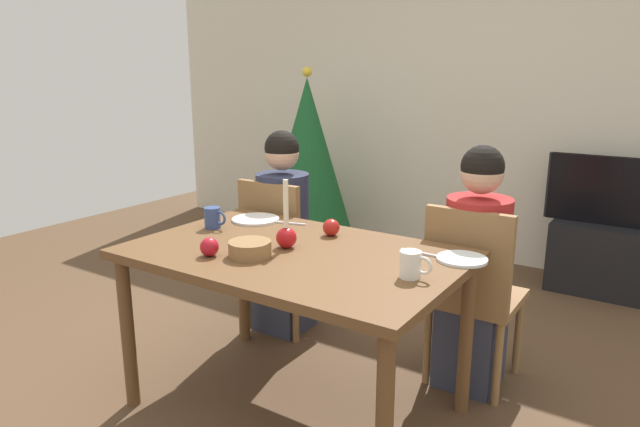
% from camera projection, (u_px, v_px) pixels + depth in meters
% --- Properties ---
extents(ground_plane, '(7.68, 7.68, 0.00)m').
position_uv_depth(ground_plane, '(296.00, 407.00, 2.60)').
color(ground_plane, brown).
extents(back_wall, '(6.40, 0.10, 2.60)m').
position_uv_depth(back_wall, '(491.00, 96.00, 4.38)').
color(back_wall, beige).
rests_on(back_wall, ground).
extents(dining_table, '(1.40, 0.90, 0.75)m').
position_uv_depth(dining_table, '(294.00, 269.00, 2.43)').
color(dining_table, brown).
rests_on(dining_table, ground).
extents(chair_left, '(0.40, 0.40, 0.90)m').
position_uv_depth(chair_left, '(280.00, 247.00, 3.25)').
color(chair_left, olive).
rests_on(chair_left, ground).
extents(chair_right, '(0.40, 0.40, 0.90)m').
position_uv_depth(chair_right, '(472.00, 287.00, 2.65)').
color(chair_right, olive).
rests_on(chair_right, ground).
extents(person_left_child, '(0.30, 0.30, 1.17)m').
position_uv_depth(person_left_child, '(283.00, 236.00, 3.26)').
color(person_left_child, '#33384C').
rests_on(person_left_child, ground).
extents(person_right_child, '(0.30, 0.30, 1.17)m').
position_uv_depth(person_right_child, '(475.00, 273.00, 2.66)').
color(person_right_child, '#33384C').
rests_on(person_right_child, ground).
extents(tv_stand, '(0.64, 0.40, 0.48)m').
position_uv_depth(tv_stand, '(600.00, 258.00, 3.90)').
color(tv_stand, black).
rests_on(tv_stand, ground).
extents(tv, '(0.79, 0.05, 0.46)m').
position_uv_depth(tv, '(609.00, 191.00, 3.79)').
color(tv, black).
rests_on(tv, tv_stand).
extents(christmas_tree, '(0.76, 0.76, 1.52)m').
position_uv_depth(christmas_tree, '(307.00, 158.00, 4.66)').
color(christmas_tree, brown).
rests_on(christmas_tree, ground).
extents(candle_centerpiece, '(0.09, 0.09, 0.30)m').
position_uv_depth(candle_centerpiece, '(286.00, 234.00, 2.43)').
color(candle_centerpiece, red).
rests_on(candle_centerpiece, dining_table).
extents(plate_left, '(0.24, 0.24, 0.01)m').
position_uv_depth(plate_left, '(256.00, 219.00, 2.89)').
color(plate_left, white).
rests_on(plate_left, dining_table).
extents(plate_right, '(0.20, 0.20, 0.01)m').
position_uv_depth(plate_right, '(462.00, 259.00, 2.29)').
color(plate_right, silver).
rests_on(plate_right, dining_table).
extents(mug_left, '(0.12, 0.08, 0.10)m').
position_uv_depth(mug_left, '(213.00, 218.00, 2.74)').
color(mug_left, '#33477F').
rests_on(mug_left, dining_table).
extents(mug_right, '(0.13, 0.08, 0.10)m').
position_uv_depth(mug_right, '(411.00, 264.00, 2.09)').
color(mug_right, white).
rests_on(mug_right, dining_table).
extents(fork_left, '(0.18, 0.06, 0.01)m').
position_uv_depth(fork_left, '(289.00, 223.00, 2.83)').
color(fork_left, silver).
rests_on(fork_left, dining_table).
extents(fork_right, '(0.18, 0.03, 0.01)m').
position_uv_depth(fork_right, '(421.00, 253.00, 2.37)').
color(fork_right, silver).
rests_on(fork_right, dining_table).
extents(bowl_walnuts, '(0.18, 0.18, 0.06)m').
position_uv_depth(bowl_walnuts, '(250.00, 249.00, 2.33)').
color(bowl_walnuts, olive).
rests_on(bowl_walnuts, dining_table).
extents(apple_near_candle, '(0.08, 0.08, 0.08)m').
position_uv_depth(apple_near_candle, '(331.00, 227.00, 2.62)').
color(apple_near_candle, '#B31E17').
rests_on(apple_near_candle, dining_table).
extents(apple_by_left_plate, '(0.08, 0.08, 0.08)m').
position_uv_depth(apple_by_left_plate, '(209.00, 247.00, 2.33)').
color(apple_by_left_plate, '#B11521').
rests_on(apple_by_left_plate, dining_table).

